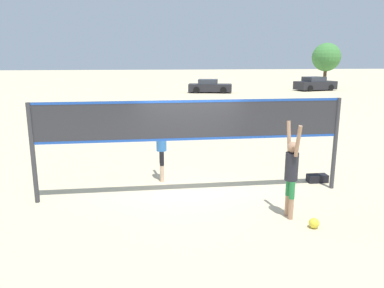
% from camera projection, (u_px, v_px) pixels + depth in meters
% --- Properties ---
extents(ground_plane, '(200.00, 200.00, 0.00)m').
position_uv_depth(ground_plane, '(192.00, 195.00, 9.58)').
color(ground_plane, beige).
extents(volleyball_net, '(7.70, 0.11, 2.43)m').
position_uv_depth(volleyball_net, '(192.00, 128.00, 9.19)').
color(volleyball_net, '#38383D').
rests_on(volleyball_net, ground_plane).
extents(player_spiker, '(0.28, 0.70, 2.11)m').
position_uv_depth(player_spiker, '(291.00, 169.00, 7.99)').
color(player_spiker, tan).
rests_on(player_spiker, ground_plane).
extents(player_blocker, '(0.28, 0.71, 2.17)m').
position_uv_depth(player_blocker, '(161.00, 142.00, 10.41)').
color(player_blocker, beige).
rests_on(player_blocker, ground_plane).
extents(volleyball, '(0.21, 0.21, 0.21)m').
position_uv_depth(volleyball, '(314.00, 223.00, 7.69)').
color(volleyball, yellow).
rests_on(volleyball, ground_plane).
extents(gear_bag, '(0.55, 0.28, 0.22)m').
position_uv_depth(gear_bag, '(317.00, 178.00, 10.54)').
color(gear_bag, black).
rests_on(gear_bag, ground_plane).
extents(parked_car_mid, '(4.61, 2.77, 1.45)m').
position_uv_depth(parked_car_mid, '(315.00, 84.00, 39.59)').
color(parked_car_mid, '#232328').
rests_on(parked_car_mid, ground_plane).
extents(parked_car_far, '(4.52, 2.64, 1.32)m').
position_uv_depth(parked_car_far, '(210.00, 87.00, 37.17)').
color(parked_car_far, '#232328').
rests_on(parked_car_far, ground_plane).
extents(tree_left_cluster, '(3.20, 3.20, 5.06)m').
position_uv_depth(tree_left_cluster, '(326.00, 57.00, 42.80)').
color(tree_left_cluster, '#4C3823').
rests_on(tree_left_cluster, ground_plane).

